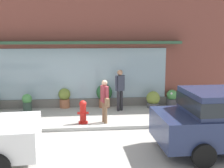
{
  "coord_description": "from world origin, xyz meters",
  "views": [
    {
      "loc": [
        -0.26,
        -9.63,
        3.18
      ],
      "look_at": [
        0.82,
        1.2,
        1.29
      ],
      "focal_mm": 47.11,
      "sensor_mm": 36.0,
      "label": 1
    }
  ],
  "objects_px": {
    "pedestrian_passerby": "(120,87)",
    "potted_plant_corner_tall": "(64,97)",
    "potted_plant_trailing_edge": "(153,99)",
    "pedestrian_with_handbag": "(105,98)",
    "potted_plant_window_center": "(27,102)",
    "fire_hydrant": "(83,112)",
    "potted_plant_near_hydrant": "(104,94)",
    "potted_plant_by_entrance": "(172,98)"
  },
  "relations": [
    {
      "from": "pedestrian_passerby",
      "to": "potted_plant_corner_tall",
      "type": "bearing_deg",
      "value": 127.38
    },
    {
      "from": "pedestrian_with_handbag",
      "to": "fire_hydrant",
      "type": "bearing_deg",
      "value": -108.93
    },
    {
      "from": "potted_plant_near_hydrant",
      "to": "potted_plant_corner_tall",
      "type": "bearing_deg",
      "value": 176.13
    },
    {
      "from": "pedestrian_with_handbag",
      "to": "pedestrian_passerby",
      "type": "distance_m",
      "value": 1.79
    },
    {
      "from": "potted_plant_near_hydrant",
      "to": "potted_plant_window_center",
      "type": "distance_m",
      "value": 3.24
    },
    {
      "from": "potted_plant_window_center",
      "to": "pedestrian_passerby",
      "type": "bearing_deg",
      "value": -5.37
    },
    {
      "from": "fire_hydrant",
      "to": "potted_plant_trailing_edge",
      "type": "xyz_separation_m",
      "value": [
        3.02,
        1.97,
        -0.06
      ]
    },
    {
      "from": "pedestrian_passerby",
      "to": "potted_plant_corner_tall",
      "type": "relative_size",
      "value": 2.03
    },
    {
      "from": "potted_plant_trailing_edge",
      "to": "potted_plant_window_center",
      "type": "distance_m",
      "value": 5.32
    },
    {
      "from": "potted_plant_by_entrance",
      "to": "potted_plant_near_hydrant",
      "type": "height_order",
      "value": "potted_plant_near_hydrant"
    },
    {
      "from": "potted_plant_by_entrance",
      "to": "potted_plant_near_hydrant",
      "type": "xyz_separation_m",
      "value": [
        -3.02,
        -0.05,
        0.22
      ]
    },
    {
      "from": "fire_hydrant",
      "to": "potted_plant_window_center",
      "type": "xyz_separation_m",
      "value": [
        -2.3,
        1.96,
        -0.05
      ]
    },
    {
      "from": "potted_plant_trailing_edge",
      "to": "pedestrian_passerby",
      "type": "bearing_deg",
      "value": -166.25
    },
    {
      "from": "potted_plant_trailing_edge",
      "to": "pedestrian_with_handbag",
      "type": "bearing_deg",
      "value": -138.36
    },
    {
      "from": "potted_plant_by_entrance",
      "to": "potted_plant_window_center",
      "type": "relative_size",
      "value": 1.0
    },
    {
      "from": "potted_plant_by_entrance",
      "to": "potted_plant_window_center",
      "type": "distance_m",
      "value": 6.26
    },
    {
      "from": "fire_hydrant",
      "to": "potted_plant_window_center",
      "type": "distance_m",
      "value": 3.02
    },
    {
      "from": "potted_plant_by_entrance",
      "to": "potted_plant_near_hydrant",
      "type": "distance_m",
      "value": 3.03
    },
    {
      "from": "pedestrian_passerby",
      "to": "potted_plant_corner_tall",
      "type": "xyz_separation_m",
      "value": [
        -2.31,
        0.74,
        -0.56
      ]
    },
    {
      "from": "fire_hydrant",
      "to": "potted_plant_window_center",
      "type": "height_order",
      "value": "fire_hydrant"
    },
    {
      "from": "potted_plant_by_entrance",
      "to": "potted_plant_corner_tall",
      "type": "distance_m",
      "value": 4.74
    },
    {
      "from": "potted_plant_near_hydrant",
      "to": "potted_plant_window_center",
      "type": "bearing_deg",
      "value": -175.29
    },
    {
      "from": "potted_plant_trailing_edge",
      "to": "potted_plant_corner_tall",
      "type": "bearing_deg",
      "value": 174.37
    },
    {
      "from": "pedestrian_passerby",
      "to": "potted_plant_trailing_edge",
      "type": "relative_size",
      "value": 2.39
    },
    {
      "from": "potted_plant_by_entrance",
      "to": "potted_plant_window_center",
      "type": "height_order",
      "value": "potted_plant_window_center"
    },
    {
      "from": "potted_plant_trailing_edge",
      "to": "fire_hydrant",
      "type": "bearing_deg",
      "value": -146.88
    },
    {
      "from": "potted_plant_window_center",
      "to": "fire_hydrant",
      "type": "bearing_deg",
      "value": -40.5
    },
    {
      "from": "potted_plant_corner_tall",
      "to": "potted_plant_window_center",
      "type": "distance_m",
      "value": 1.56
    },
    {
      "from": "fire_hydrant",
      "to": "potted_plant_by_entrance",
      "type": "height_order",
      "value": "fire_hydrant"
    },
    {
      "from": "pedestrian_passerby",
      "to": "potted_plant_near_hydrant",
      "type": "xyz_separation_m",
      "value": [
        -0.6,
        0.62,
        -0.44
      ]
    },
    {
      "from": "pedestrian_passerby",
      "to": "potted_plant_window_center",
      "type": "distance_m",
      "value": 3.89
    },
    {
      "from": "pedestrian_with_handbag",
      "to": "potted_plant_corner_tall",
      "type": "relative_size",
      "value": 1.85
    },
    {
      "from": "potted_plant_by_entrance",
      "to": "potted_plant_window_center",
      "type": "bearing_deg",
      "value": -177.13
    },
    {
      "from": "fire_hydrant",
      "to": "potted_plant_trailing_edge",
      "type": "relative_size",
      "value": 1.17
    },
    {
      "from": "pedestrian_passerby",
      "to": "potted_plant_near_hydrant",
      "type": "bearing_deg",
      "value": 98.94
    },
    {
      "from": "pedestrian_with_handbag",
      "to": "potted_plant_window_center",
      "type": "xyz_separation_m",
      "value": [
        -3.08,
        1.99,
        -0.52
      ]
    },
    {
      "from": "pedestrian_with_handbag",
      "to": "potted_plant_corner_tall",
      "type": "bearing_deg",
      "value": -163.77
    },
    {
      "from": "potted_plant_near_hydrant",
      "to": "potted_plant_window_center",
      "type": "relative_size",
      "value": 1.42
    },
    {
      "from": "potted_plant_corner_tall",
      "to": "potted_plant_near_hydrant",
      "type": "bearing_deg",
      "value": -3.87
    },
    {
      "from": "fire_hydrant",
      "to": "potted_plant_near_hydrant",
      "type": "height_order",
      "value": "potted_plant_near_hydrant"
    },
    {
      "from": "fire_hydrant",
      "to": "potted_plant_near_hydrant",
      "type": "bearing_deg",
      "value": 67.44
    },
    {
      "from": "pedestrian_with_handbag",
      "to": "potted_plant_trailing_edge",
      "type": "distance_m",
      "value": 3.05
    }
  ]
}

